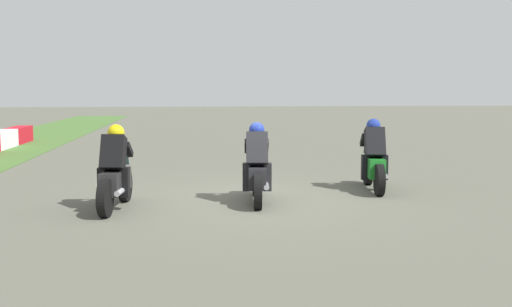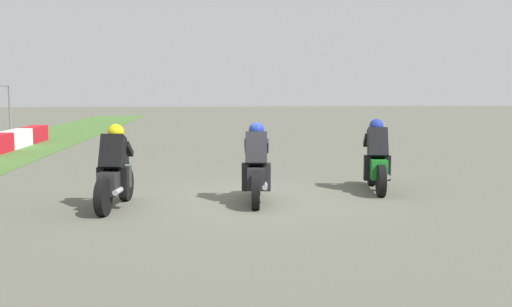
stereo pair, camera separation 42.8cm
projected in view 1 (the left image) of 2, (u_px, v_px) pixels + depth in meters
name	position (u px, v px, depth m)	size (l,w,h in m)	color
ground_plane	(253.00, 199.00, 11.48)	(120.00, 120.00, 0.00)	#56564A
rider_lane_a	(374.00, 161.00, 12.48)	(2.04, 0.59, 1.51)	black
rider_lane_b	(257.00, 169.00, 11.14)	(2.04, 0.56, 1.51)	black
rider_lane_c	(115.00, 174.00, 10.49)	(2.04, 0.58, 1.51)	black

